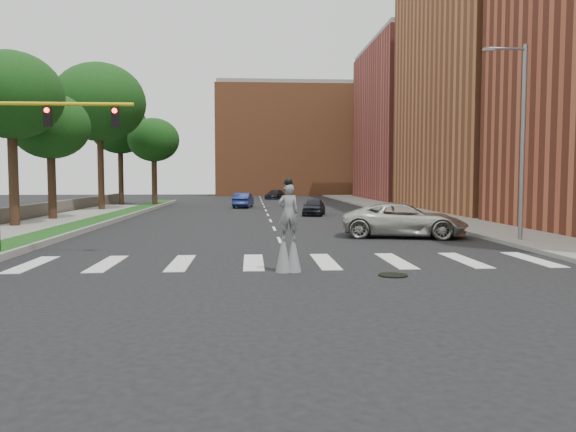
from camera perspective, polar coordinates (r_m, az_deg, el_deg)
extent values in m
plane|color=black|center=(19.19, 0.35, -5.15)|extent=(160.00, 160.00, 0.00)
cube|color=#123F12|center=(40.30, -18.36, -0.37)|extent=(2.00, 60.00, 0.25)
cube|color=gray|center=(40.04, -16.90, -0.34)|extent=(0.20, 60.00, 0.28)
cube|color=slate|center=(46.13, 13.70, 0.20)|extent=(5.00, 90.00, 0.18)
cube|color=#555049|center=(43.85, -24.68, 0.36)|extent=(0.50, 56.00, 1.10)
cylinder|color=black|center=(17.72, 10.61, -5.93)|extent=(0.90, 0.90, 0.04)
cube|color=#A15732|center=(54.93, 22.03, 13.09)|extent=(16.00, 22.00, 24.00)
cube|color=#9C4139|center=(76.87, 14.08, 9.07)|extent=(16.00, 22.00, 20.00)
cube|color=#A15732|center=(97.36, 0.54, 7.50)|extent=(26.00, 14.00, 18.00)
cylinder|color=slate|center=(27.84, 22.75, 6.67)|extent=(0.20, 0.20, 9.00)
cylinder|color=slate|center=(28.05, 21.48, 15.55)|extent=(1.80, 0.12, 0.12)
cube|color=slate|center=(27.68, 19.73, 15.65)|extent=(0.50, 0.18, 0.12)
cylinder|color=gold|center=(23.16, -21.82, 10.53)|extent=(5.20, 0.14, 0.14)
cube|color=black|center=(23.29, -23.21, 9.22)|extent=(0.28, 0.18, 0.75)
cylinder|color=#FF0C0C|center=(23.22, -23.31, 9.85)|extent=(0.18, 0.06, 0.18)
cube|color=black|center=(22.60, -17.14, 9.53)|extent=(0.28, 0.18, 0.75)
cylinder|color=#FF0C0C|center=(22.53, -17.21, 10.19)|extent=(0.18, 0.06, 0.18)
cylinder|color=black|center=(18.05, 0.53, -4.11)|extent=(0.07, 0.07, 1.02)
cylinder|color=black|center=(18.00, -0.47, -4.13)|extent=(0.07, 0.07, 1.02)
cone|color=slate|center=(18.03, 0.53, -3.71)|extent=(0.52, 0.52, 1.27)
cone|color=slate|center=(17.98, -0.48, -3.73)|extent=(0.52, 0.52, 1.27)
imported|color=slate|center=(17.88, 0.03, 0.38)|extent=(0.70, 0.49, 1.81)
sphere|color=black|center=(17.85, 0.03, 3.48)|extent=(0.26, 0.26, 0.26)
cylinder|color=black|center=(17.85, 0.03, 3.32)|extent=(0.34, 0.34, 0.02)
cube|color=yellow|center=(17.99, -0.04, 1.99)|extent=(0.22, 0.05, 0.10)
imported|color=#B7B4AD|center=(29.00, 11.74, -0.41)|extent=(6.75, 4.37, 1.73)
imported|color=black|center=(44.61, 2.66, 0.94)|extent=(2.40, 4.20, 1.35)
imported|color=navy|center=(55.80, -4.57, 1.60)|extent=(2.14, 4.61, 1.46)
imported|color=black|center=(76.98, -1.35, 2.20)|extent=(3.32, 4.70, 1.26)
cylinder|color=black|center=(36.90, -26.12, 3.77)|extent=(0.56, 0.56, 6.33)
ellipsoid|color=black|center=(37.21, -26.34, 10.98)|extent=(6.01, 6.01, 5.11)
cylinder|color=black|center=(41.90, -22.86, 3.07)|extent=(0.56, 0.56, 5.21)
ellipsoid|color=black|center=(42.04, -23.01, 8.43)|extent=(5.29, 5.29, 4.50)
cylinder|color=black|center=(52.55, -18.48, 4.61)|extent=(0.56, 0.56, 7.60)
ellipsoid|color=black|center=(52.96, -18.62, 10.91)|extent=(8.08, 8.08, 6.86)
cylinder|color=black|center=(63.93, -16.61, 4.09)|extent=(0.56, 0.56, 6.67)
ellipsoid|color=black|center=(64.14, -16.70, 8.48)|extent=(6.32, 6.32, 5.37)
cylinder|color=black|center=(58.97, -13.42, 3.60)|extent=(0.56, 0.56, 5.51)
ellipsoid|color=black|center=(59.08, -13.48, 7.53)|extent=(5.19, 5.19, 4.41)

